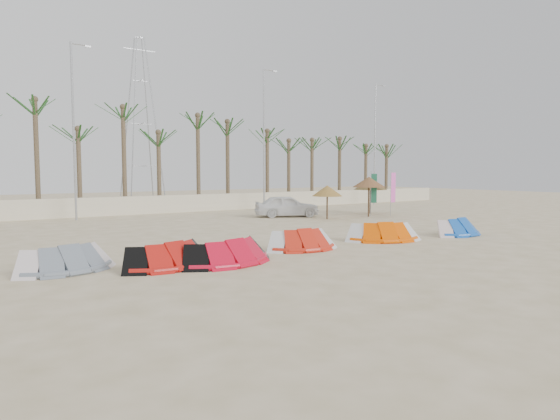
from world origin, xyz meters
TOP-DOWN VIEW (x-y plane):
  - ground at (0.00, 0.00)m, footprint 120.00×120.00m
  - boundary_wall at (0.00, 22.00)m, footprint 60.00×0.30m
  - palm_line at (0.67, 23.50)m, footprint 52.00×4.00m
  - lamp_b at (-5.96, 20.00)m, footprint 1.25×0.14m
  - lamp_c at (8.04, 20.00)m, footprint 1.25×0.14m
  - lamp_d at (20.04, 20.00)m, footprint 1.25×0.14m
  - pylon at (1.00, 28.00)m, footprint 3.00×3.00m
  - kite_grey at (-9.83, 3.51)m, footprint 3.33×2.18m
  - kite_red_left at (-6.93, 2.40)m, footprint 3.58×2.26m
  - kite_red_mid at (-5.05, 1.92)m, footprint 3.84×2.27m
  - kite_red_right at (-1.27, 2.81)m, footprint 3.07×1.82m
  - kite_orange at (3.21, 2.84)m, footprint 3.69×2.59m
  - kite_blue at (7.69, 2.17)m, footprint 3.00×1.72m
  - parasol_left at (7.61, 11.78)m, footprint 1.98×1.98m
  - parasol_mid at (10.91, 11.39)m, footprint 2.22×2.22m
  - parasol_right at (12.82, 13.17)m, footprint 2.45×2.45m
  - flag_pink at (12.81, 11.02)m, footprint 0.45×0.04m
  - flag_green at (11.57, 11.69)m, footprint 0.44×0.19m
  - car at (6.34, 14.51)m, footprint 4.66×3.33m

SIDE VIEW (x-z plane):
  - ground at x=0.00m, z-range 0.00..0.00m
  - pylon at x=1.00m, z-range -7.00..7.00m
  - kite_blue at x=7.69m, z-range -0.03..0.87m
  - kite_red_right at x=-1.27m, z-range -0.03..0.87m
  - kite_grey at x=-9.83m, z-range -0.03..0.87m
  - kite_orange at x=3.21m, z-range -0.03..0.87m
  - kite_red_left at x=-6.93m, z-range -0.03..0.87m
  - kite_red_mid at x=-5.05m, z-range -0.03..0.87m
  - boundary_wall at x=0.00m, z-range 0.00..1.30m
  - car at x=6.34m, z-range 0.00..1.47m
  - parasol_left at x=7.61m, z-range 0.73..2.91m
  - flag_green at x=11.57m, z-range 0.29..3.36m
  - flag_pink at x=12.81m, z-range 0.29..3.45m
  - parasol_right at x=12.82m, z-range 0.87..3.31m
  - parasol_mid at x=10.91m, z-range 1.00..3.70m
  - lamp_b at x=-5.96m, z-range 0.27..11.27m
  - lamp_c at x=8.04m, z-range 0.27..11.27m
  - lamp_d at x=20.04m, z-range 0.27..11.27m
  - palm_line at x=0.67m, z-range 2.59..10.29m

